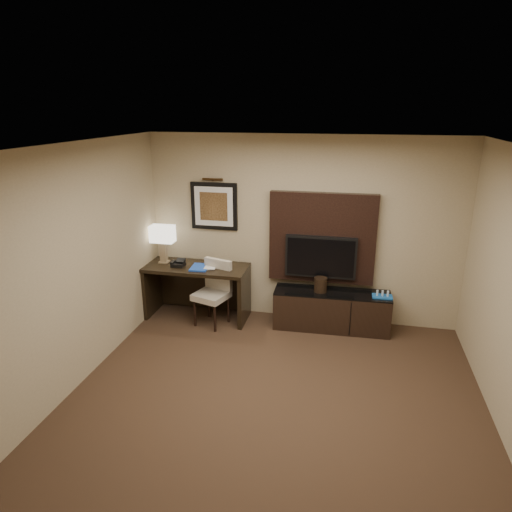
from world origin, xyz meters
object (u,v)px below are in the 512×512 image
(desk, at_px, (197,292))
(credenza, at_px, (331,310))
(desk_phone, at_px, (178,263))
(desk_chair, at_px, (211,295))
(minibar_tray, at_px, (382,294))
(ice_bucket, at_px, (321,285))
(tv, at_px, (321,257))
(table_lamp, at_px, (163,243))

(desk, bearing_deg, credenza, 1.05)
(desk_phone, bearing_deg, desk_chair, -14.07)
(desk_chair, distance_m, desk_phone, 0.69)
(desk_phone, bearing_deg, minibar_tray, 1.87)
(ice_bucket, bearing_deg, tv, 99.65)
(desk_chair, distance_m, ice_bucket, 1.57)
(table_lamp, relative_size, desk_phone, 3.31)
(tv, bearing_deg, desk_chair, -165.49)
(desk_chair, bearing_deg, desk_phone, -177.16)
(minibar_tray, bearing_deg, ice_bucket, 178.41)
(desk, bearing_deg, tv, 5.83)
(tv, xyz_separation_m, desk_chair, (-1.51, -0.39, -0.56))
(desk_phone, bearing_deg, desk, 13.75)
(minibar_tray, bearing_deg, desk_phone, -178.78)
(desk, distance_m, tv, 1.91)
(minibar_tray, bearing_deg, table_lamp, 178.93)
(credenza, height_order, desk_phone, desk_phone)
(credenza, bearing_deg, minibar_tray, -5.17)
(desk_phone, relative_size, ice_bucket, 0.88)
(desk, bearing_deg, minibar_tray, -0.13)
(table_lamp, bearing_deg, desk, -6.78)
(tv, distance_m, desk_phone, 2.08)
(credenza, distance_m, ice_bucket, 0.42)
(desk_phone, height_order, ice_bucket, desk_phone)
(credenza, relative_size, table_lamp, 2.72)
(desk, relative_size, desk_chair, 1.65)
(ice_bucket, bearing_deg, desk_chair, -171.57)
(desk, distance_m, credenza, 2.00)
(tv, height_order, desk_phone, tv)
(desk, relative_size, tv, 1.52)
(desk, bearing_deg, ice_bucket, 0.64)
(desk, relative_size, minibar_tray, 5.59)
(desk, bearing_deg, table_lamp, 173.03)
(minibar_tray, bearing_deg, tv, 167.95)
(credenza, xyz_separation_m, desk_phone, (-2.25, -0.10, 0.58))
(credenza, relative_size, desk_phone, 9.01)
(table_lamp, relative_size, minibar_tray, 2.20)
(credenza, bearing_deg, ice_bucket, -176.13)
(table_lamp, xyz_separation_m, desk_phone, (0.27, -0.12, -0.25))
(desk, relative_size, credenza, 0.93)
(table_lamp, bearing_deg, tv, 3.13)
(tv, height_order, minibar_tray, tv)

